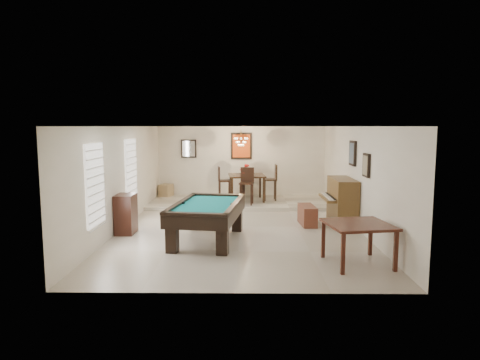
{
  "coord_description": "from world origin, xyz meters",
  "views": [
    {
      "loc": [
        0.15,
        -10.93,
        2.6
      ],
      "look_at": [
        0.0,
        0.6,
        1.15
      ],
      "focal_mm": 32.0,
      "sensor_mm": 36.0,
      "label": 1
    }
  ],
  "objects_px": {
    "apothecary_chest": "(126,214)",
    "dining_chair_north": "(248,182)",
    "dining_chair_west": "(225,183)",
    "upright_piano": "(337,202)",
    "square_table": "(358,244)",
    "chandelier": "(241,139)",
    "flower_vase": "(247,167)",
    "dining_table": "(247,186)",
    "dining_chair_east": "(270,182)",
    "corner_bench": "(166,190)",
    "piano_bench": "(307,215)",
    "dining_chair_south": "(247,186)",
    "pool_table": "(208,223)"
  },
  "relations": [
    {
      "from": "dining_chair_south",
      "to": "dining_chair_north",
      "type": "relative_size",
      "value": 1.16
    },
    {
      "from": "dining_chair_south",
      "to": "dining_chair_east",
      "type": "relative_size",
      "value": 0.97
    },
    {
      "from": "square_table",
      "to": "flower_vase",
      "type": "bearing_deg",
      "value": 108.15
    },
    {
      "from": "pool_table",
      "to": "chandelier",
      "type": "bearing_deg",
      "value": 88.69
    },
    {
      "from": "pool_table",
      "to": "apothecary_chest",
      "type": "distance_m",
      "value": 2.16
    },
    {
      "from": "pool_table",
      "to": "apothecary_chest",
      "type": "xyz_separation_m",
      "value": [
        -2.05,
        0.65,
        0.06
      ]
    },
    {
      "from": "flower_vase",
      "to": "dining_table",
      "type": "bearing_deg",
      "value": 0.0
    },
    {
      "from": "dining_chair_south",
      "to": "dining_chair_north",
      "type": "xyz_separation_m",
      "value": [
        0.05,
        1.56,
        -0.08
      ]
    },
    {
      "from": "square_table",
      "to": "piano_bench",
      "type": "relative_size",
      "value": 1.24
    },
    {
      "from": "square_table",
      "to": "dining_chair_east",
      "type": "relative_size",
      "value": 0.95
    },
    {
      "from": "piano_bench",
      "to": "dining_table",
      "type": "relative_size",
      "value": 0.78
    },
    {
      "from": "dining_chair_west",
      "to": "piano_bench",
      "type": "bearing_deg",
      "value": -149.97
    },
    {
      "from": "square_table",
      "to": "corner_bench",
      "type": "xyz_separation_m",
      "value": [
        -4.96,
        7.18,
        -0.06
      ]
    },
    {
      "from": "upright_piano",
      "to": "dining_chair_north",
      "type": "relative_size",
      "value": 1.47
    },
    {
      "from": "square_table",
      "to": "dining_chair_north",
      "type": "xyz_separation_m",
      "value": [
        -2.04,
        7.14,
        0.23
      ]
    },
    {
      "from": "dining_chair_west",
      "to": "chandelier",
      "type": "distance_m",
      "value": 1.62
    },
    {
      "from": "apothecary_chest",
      "to": "upright_piano",
      "type": "bearing_deg",
      "value": 10.49
    },
    {
      "from": "dining_table",
      "to": "corner_bench",
      "type": "bearing_deg",
      "value": 164.17
    },
    {
      "from": "upright_piano",
      "to": "corner_bench",
      "type": "relative_size",
      "value": 3.15
    },
    {
      "from": "dining_chair_north",
      "to": "dining_chair_west",
      "type": "xyz_separation_m",
      "value": [
        -0.79,
        -0.75,
        0.06
      ]
    },
    {
      "from": "corner_bench",
      "to": "dining_chair_east",
      "type": "bearing_deg",
      "value": -11.99
    },
    {
      "from": "flower_vase",
      "to": "dining_chair_west",
      "type": "xyz_separation_m",
      "value": [
        -0.75,
        0.03,
        -0.54
      ]
    },
    {
      "from": "upright_piano",
      "to": "square_table",
      "type": "bearing_deg",
      "value": -95.06
    },
    {
      "from": "chandelier",
      "to": "corner_bench",
      "type": "bearing_deg",
      "value": 160.75
    },
    {
      "from": "piano_bench",
      "to": "flower_vase",
      "type": "bearing_deg",
      "value": 117.39
    },
    {
      "from": "dining_chair_north",
      "to": "apothecary_chest",
      "type": "bearing_deg",
      "value": 65.51
    },
    {
      "from": "corner_bench",
      "to": "dining_chair_south",
      "type": "bearing_deg",
      "value": -29.06
    },
    {
      "from": "flower_vase",
      "to": "corner_bench",
      "type": "xyz_separation_m",
      "value": [
        -2.88,
        0.82,
        -0.9
      ]
    },
    {
      "from": "flower_vase",
      "to": "corner_bench",
      "type": "height_order",
      "value": "flower_vase"
    },
    {
      "from": "apothecary_chest",
      "to": "flower_vase",
      "type": "xyz_separation_m",
      "value": [
        2.95,
        4.07,
        0.75
      ]
    },
    {
      "from": "dining_table",
      "to": "upright_piano",
      "type": "bearing_deg",
      "value": -52.38
    },
    {
      "from": "flower_vase",
      "to": "dining_chair_south",
      "type": "xyz_separation_m",
      "value": [
        -0.01,
        -0.78,
        -0.52
      ]
    },
    {
      "from": "dining_chair_south",
      "to": "dining_chair_west",
      "type": "relative_size",
      "value": 1.03
    },
    {
      "from": "dining_chair_west",
      "to": "dining_table",
      "type": "bearing_deg",
      "value": -99.25
    },
    {
      "from": "apothecary_chest",
      "to": "dining_chair_south",
      "type": "xyz_separation_m",
      "value": [
        2.95,
        3.29,
        0.23
      ]
    },
    {
      "from": "apothecary_chest",
      "to": "dining_chair_west",
      "type": "height_order",
      "value": "dining_chair_west"
    },
    {
      "from": "square_table",
      "to": "dining_chair_east",
      "type": "height_order",
      "value": "dining_chair_east"
    },
    {
      "from": "apothecary_chest",
      "to": "dining_chair_north",
      "type": "distance_m",
      "value": 5.7
    },
    {
      "from": "upright_piano",
      "to": "piano_bench",
      "type": "xyz_separation_m",
      "value": [
        -0.77,
        -0.02,
        -0.36
      ]
    },
    {
      "from": "square_table",
      "to": "piano_bench",
      "type": "distance_m",
      "value": 3.3
    },
    {
      "from": "dining_chair_east",
      "to": "chandelier",
      "type": "distance_m",
      "value": 1.78
    },
    {
      "from": "square_table",
      "to": "apothecary_chest",
      "type": "xyz_separation_m",
      "value": [
        -5.04,
        2.29,
        0.08
      ]
    },
    {
      "from": "square_table",
      "to": "dining_chair_north",
      "type": "relative_size",
      "value": 1.14
    },
    {
      "from": "dining_chair_south",
      "to": "corner_bench",
      "type": "bearing_deg",
      "value": 158.65
    },
    {
      "from": "flower_vase",
      "to": "pool_table",
      "type": "bearing_deg",
      "value": -100.8
    },
    {
      "from": "square_table",
      "to": "pool_table",
      "type": "bearing_deg",
      "value": 151.27
    },
    {
      "from": "apothecary_chest",
      "to": "chandelier",
      "type": "bearing_deg",
      "value": 54.97
    },
    {
      "from": "dining_chair_north",
      "to": "piano_bench",
      "type": "bearing_deg",
      "value": 119.17
    },
    {
      "from": "piano_bench",
      "to": "dining_chair_west",
      "type": "height_order",
      "value": "dining_chair_west"
    },
    {
      "from": "square_table",
      "to": "flower_vase",
      "type": "height_order",
      "value": "flower_vase"
    }
  ]
}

